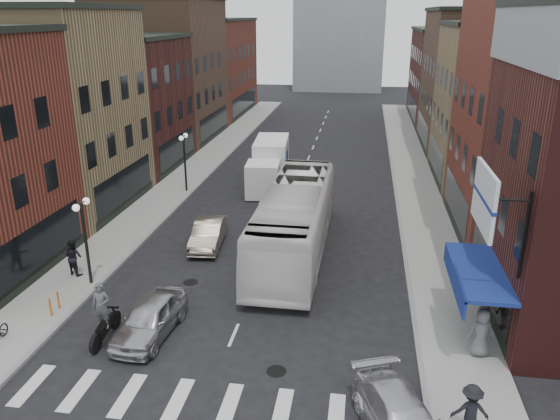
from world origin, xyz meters
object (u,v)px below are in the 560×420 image
object	(u,v)px
ped_left_solo	(73,257)
transit_bus	(295,220)
streetlamp_far	(184,152)
ped_right_a	(471,411)
motorcycle_rider	(103,314)
bike_rack	(54,304)
sedan_left_far	(208,234)
streetlamp_near	(84,227)
ped_right_c	(481,332)
sedan_left_near	(150,318)
billboard_sign	(487,201)
box_truck	(269,165)
ped_right_b	(485,309)

from	to	relation	value
ped_left_solo	transit_bus	bearing A→B (deg)	-137.92
streetlamp_far	ped_right_a	xyz separation A→B (m)	(15.45, -21.28, -1.92)
motorcycle_rider	bike_rack	bearing A→B (deg)	146.42
motorcycle_rider	transit_bus	size ratio (longest dim) A/B	0.19
transit_bus	sedan_left_far	bearing A→B (deg)	178.19
bike_rack	ped_right_a	world-z (taller)	ped_right_a
streetlamp_near	ped_right_c	size ratio (longest dim) A/B	2.24
transit_bus	sedan_left_near	world-z (taller)	transit_bus
streetlamp_far	ped_right_c	size ratio (longest dim) A/B	2.24
ped_right_a	ped_right_c	world-z (taller)	ped_right_c
transit_bus	motorcycle_rider	bearing A→B (deg)	-122.94
billboard_sign	bike_rack	size ratio (longest dim) A/B	4.62
bike_rack	sedan_left_near	bearing A→B (deg)	-9.56
billboard_sign	bike_rack	world-z (taller)	billboard_sign
billboard_sign	ped_right_c	size ratio (longest dim) A/B	2.02
streetlamp_near	ped_right_c	bearing A→B (deg)	-10.65
motorcycle_rider	box_truck	bearing A→B (deg)	75.02
sedan_left_near	ped_right_a	size ratio (longest dim) A/B	2.54
motorcycle_rider	ped_right_a	size ratio (longest dim) A/B	1.46
box_truck	sedan_left_far	distance (m)	11.22
streetlamp_near	ped_right_a	bearing A→B (deg)	-25.24
ped_right_b	box_truck	bearing A→B (deg)	-21.85
motorcycle_rider	sedan_left_near	distance (m)	1.75
sedan_left_near	ped_right_b	world-z (taller)	ped_right_b
sedan_left_near	ped_left_solo	world-z (taller)	ped_left_solo
box_truck	streetlamp_far	bearing A→B (deg)	-161.18
transit_bus	ped_right_b	bearing A→B (deg)	-36.66
motorcycle_rider	sedan_left_near	xyz separation A→B (m)	(1.56, 0.67, -0.42)
streetlamp_far	transit_bus	xyz separation A→B (m)	(8.73, -8.92, -1.10)
sedan_left_near	ped_left_solo	size ratio (longest dim) A/B	2.41
ped_right_c	streetlamp_far	bearing A→B (deg)	-54.49
transit_bus	ped_left_solo	world-z (taller)	transit_bus
streetlamp_far	ped_right_b	world-z (taller)	streetlamp_far
ped_left_solo	box_truck	bearing A→B (deg)	-94.57
streetlamp_far	ped_left_solo	size ratio (longest dim) A/B	2.33
streetlamp_far	ped_right_c	bearing A→B (deg)	-46.03
bike_rack	ped_left_solo	bearing A→B (deg)	105.56
motorcycle_rider	transit_bus	xyz separation A→B (m)	(6.07, 9.20, 0.67)
streetlamp_far	ped_left_solo	xyz separation A→B (m)	(-1.16, -13.27, -1.88)
ped_right_a	streetlamp_far	bearing A→B (deg)	-57.25
billboard_sign	sedan_left_near	world-z (taller)	billboard_sign
streetlamp_near	box_truck	size ratio (longest dim) A/B	0.54
transit_bus	sedan_left_near	bearing A→B (deg)	-117.41
streetlamp_near	sedan_left_far	distance (m)	7.02
ped_right_a	ped_right_c	bearing A→B (deg)	-107.34
sedan_left_far	ped_right_a	bearing A→B (deg)	-53.20
sedan_left_near	ped_right_b	bearing A→B (deg)	14.46
streetlamp_near	streetlamp_far	xyz separation A→B (m)	(0.00, 14.00, 0.00)
billboard_sign	bike_rack	bearing A→B (deg)	177.17
sedan_left_far	ped_left_solo	distance (m)	6.93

